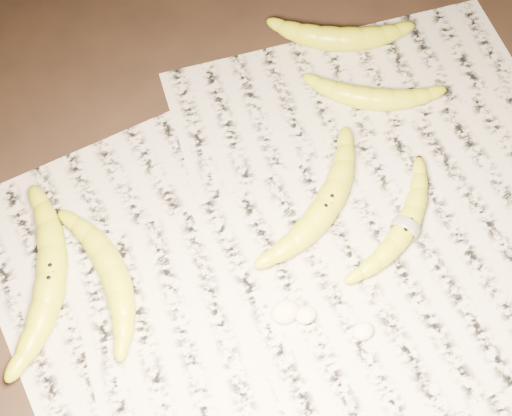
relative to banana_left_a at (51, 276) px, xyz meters
name	(u,v)px	position (x,y,z in m)	size (l,w,h in m)	color
ground	(287,244)	(0.31, -0.09, -0.03)	(3.00, 3.00, 0.00)	black
newspaper_patch	(308,228)	(0.34, -0.08, -0.02)	(0.90, 0.70, 0.01)	#B7B29D
banana_left_a	(51,276)	(0.00, 0.00, 0.00)	(0.24, 0.07, 0.04)	#C0CF19
banana_left_b	(113,271)	(0.08, -0.03, 0.00)	(0.20, 0.06, 0.04)	#C0CF19
banana_center	(327,205)	(0.38, -0.07, 0.00)	(0.22, 0.06, 0.04)	#C0CF19
banana_taped	(405,228)	(0.46, -0.15, 0.00)	(0.20, 0.05, 0.03)	#C0CF19
banana_upper_a	(373,98)	(0.53, 0.06, 0.00)	(0.18, 0.06, 0.04)	#C0CF19
banana_upper_b	(340,38)	(0.54, 0.18, 0.00)	(0.20, 0.06, 0.04)	#C0CF19
measuring_tape	(405,228)	(0.46, -0.15, 0.00)	(0.04, 0.04, 0.00)	white
flesh_chunk_a	(285,311)	(0.25, -0.18, -0.01)	(0.04, 0.03, 0.02)	beige
flesh_chunk_b	(306,314)	(0.28, -0.19, -0.01)	(0.03, 0.02, 0.02)	beige
flesh_chunk_c	(364,330)	(0.33, -0.25, -0.01)	(0.03, 0.02, 0.02)	beige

